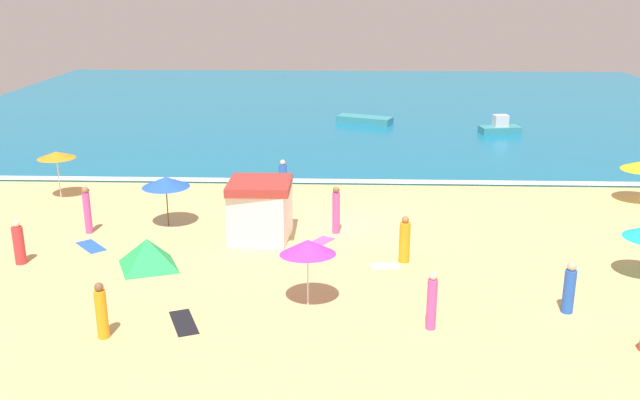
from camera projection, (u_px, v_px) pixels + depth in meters
name	position (u px, v px, depth m)	size (l,w,h in m)	color
ground_plane	(347.00, 226.00, 28.94)	(60.00, 60.00, 0.00)	#D8B775
ocean_water	(347.00, 106.00, 55.59)	(60.00, 44.00, 0.10)	#146B93
wave_breaker_foam	(347.00, 181.00, 34.91)	(57.00, 0.70, 0.01)	white
lifeguard_cabana	(260.00, 210.00, 27.13)	(2.38, 2.41, 2.36)	white
beach_umbrella_0	(308.00, 247.00, 21.33)	(2.17, 2.19, 2.25)	silver
beach_umbrella_1	(166.00, 182.00, 28.33)	(2.69, 2.69, 2.11)	#4C3823
beach_umbrella_2	(56.00, 155.00, 31.98)	(2.38, 2.38, 2.21)	silver
beach_tent	(148.00, 253.00, 24.62)	(2.49, 2.40, 1.07)	green
beachgoer_0	(19.00, 244.00, 24.88)	(0.40, 0.40, 1.63)	red
beachgoer_1	(101.00, 312.00, 19.69)	(0.36, 0.36, 1.70)	orange
beachgoer_2	(569.00, 289.00, 21.21)	(0.50, 0.50, 1.66)	blue
beachgoer_4	(405.00, 241.00, 25.03)	(0.42, 0.42, 1.74)	orange
beachgoer_5	(87.00, 210.00, 27.83)	(0.40, 0.40, 1.94)	#D84CA5
beachgoer_6	(239.00, 190.00, 32.55)	(0.66, 0.66, 0.84)	black
beachgoer_9	(432.00, 301.00, 20.18)	(0.39, 0.39, 1.80)	#D84CA5
beachgoer_10	(336.00, 210.00, 27.84)	(0.39, 0.39, 1.94)	#D84CA5
beachgoer_11	(283.00, 177.00, 33.26)	(0.51, 0.51, 1.60)	blue
beach_towel_0	(385.00, 266.00, 24.87)	(1.10, 0.80, 0.01)	white
beach_towel_1	(317.00, 243.00, 26.98)	(1.41, 1.74, 0.01)	#D84CA5
beach_towel_2	(91.00, 246.00, 26.68)	(1.49, 1.55, 0.01)	blue
beach_towel_3	(184.00, 322.00, 20.78)	(1.23, 1.81, 0.01)	black
small_boat_0	(365.00, 120.00, 48.71)	(4.02, 2.64, 0.49)	teal
small_boat_1	(500.00, 127.00, 45.59)	(2.76, 1.60, 1.21)	teal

